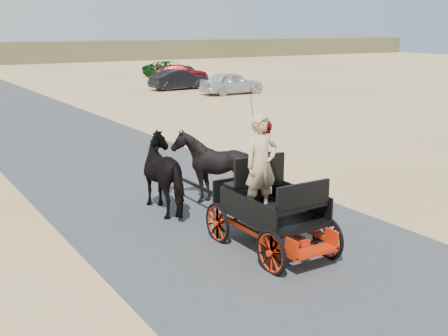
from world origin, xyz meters
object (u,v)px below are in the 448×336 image
car_b (179,79)px  car_d (170,68)px  horse_left (169,174)px  car_a (232,83)px  carriage (270,230)px  horse_right (212,167)px  car_c (181,73)px

car_b → car_d: size_ratio=0.89×
horse_left → car_a: (13.46, 18.31, -0.17)m
carriage → horse_left: horse_left is taller
horse_right → car_c: horse_right is taller
carriage → car_b: size_ratio=0.60×
car_a → car_b: car_a is taller
car_d → horse_left: bearing=144.9°
car_a → car_c: size_ratio=0.96×
horse_left → car_d: bearing=-116.7°
horse_left → car_b: size_ratio=0.50×
carriage → car_c: bearing=64.9°
car_c → horse_left: bearing=178.3°
carriage → car_a: (12.91, 21.31, 0.32)m
car_b → car_d: (4.27, 9.93, -0.03)m
horse_right → car_d: horse_right is taller
car_c → car_d: (1.15, 4.27, 0.02)m
car_b → car_c: size_ratio=0.96×
horse_right → car_c: (14.02, 28.06, -0.24)m
car_d → car_a: bearing=160.3°
carriage → car_d: bearing=66.0°
carriage → car_a: size_ratio=0.60×
car_b → horse_left: bearing=149.1°
horse_right → car_d: size_ratio=0.38×
car_b → car_c: 6.46m
horse_right → car_b: (10.90, 22.40, -0.19)m
horse_right → car_b: size_ratio=0.42×
horse_right → car_d: (15.17, 32.33, -0.22)m
car_b → car_d: bearing=-26.0°
carriage → car_c: size_ratio=0.57×
car_a → car_b: (-1.46, 4.10, -0.02)m
horse_left → car_d: size_ratio=0.44×
car_a → car_d: size_ratio=0.89×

